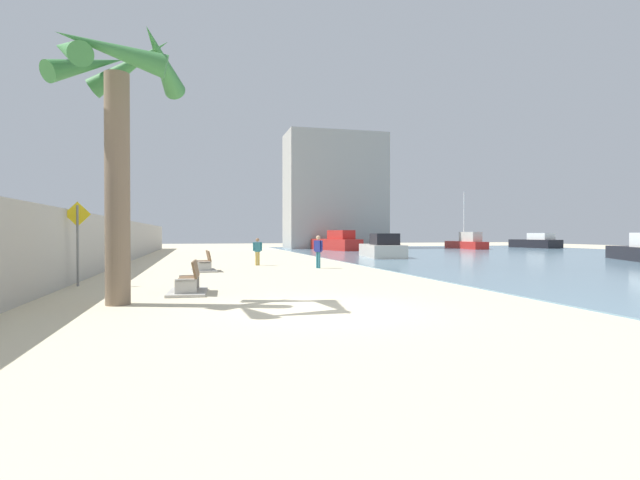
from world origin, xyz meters
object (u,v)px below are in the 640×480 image
Objects in this scene: bench_near at (189,286)px; person_walking at (257,250)px; palm_tree at (114,106)px; boat_outer at (382,248)px; boat_nearest at (536,242)px; pedestrian_sign at (78,234)px; boat_far_left at (467,242)px; boat_distant at (337,243)px; bench_far at (204,266)px; person_standing at (318,249)px.

bench_near is 1.39× the size of person_walking.
palm_tree reaches higher than boat_outer.
palm_tree is 1.05× the size of boat_nearest.
boat_outer reaches higher than person_walking.
person_walking is 0.54× the size of pedestrian_sign.
boat_outer is 24.25m from boat_far_left.
palm_tree is 15.77m from person_walking.
boat_far_left is at bearing 3.82° from boat_distant.
person_walking is 36.15m from boat_far_left.
boat_far_left is 2.77× the size of pedestrian_sign.
bench_far is 7.35m from pedestrian_sign.
person_standing is at bearing 54.52° from palm_tree.
boat_nearest is at bearing 37.11° from pedestrian_sign.
boat_far_left reaches higher than bench_near.
palm_tree is at bearing -110.13° from person_walking.
boat_nearest is at bearing 38.37° from person_standing.
person_walking is 0.19× the size of boat_distant.
pedestrian_sign reaches higher than boat_distant.
person_standing is 36.26m from boat_far_left.
boat_outer is 0.97× the size of boat_nearest.
boat_far_left is (16.26, 1.09, -0.08)m from boat_distant.
palm_tree reaches higher than boat_nearest.
boat_far_left is at bearing -174.80° from boat_nearest.
palm_tree is 5.44m from bench_near.
person_standing is at bearing 55.76° from bench_near.
boat_nearest is (42.82, 38.81, -4.25)m from palm_tree.
boat_outer is 32.81m from boat_nearest.
bench_near is at bearing 49.28° from palm_tree.
boat_distant is (11.13, 22.50, -0.05)m from person_walking.
boat_outer is 0.84× the size of boat_far_left.
bench_near is 0.32× the size of boat_outer.
person_standing reaches higher than bench_near.
boat_distant is 1.04× the size of boat_far_left.
boat_outer reaches higher than bench_near.
boat_distant is (14.09, 26.06, 0.60)m from bench_far.
pedestrian_sign is at bearing -147.62° from person_standing.
boat_outer is at bearing 37.88° from bench_far.
person_standing is 0.21× the size of boat_far_left.
person_walking is at bearing -146.89° from boat_nearest.
palm_tree is 4.25× the size of person_standing.
boat_distant reaches higher than boat_outer.
boat_distant reaches higher than person_walking.
boat_far_left is (32.64, 37.88, -4.21)m from palm_tree.
pedestrian_sign is (-3.69, 2.91, 1.55)m from bench_near.
bench_near is at bearing -105.94° from person_walking.
person_walking reaches higher than bench_far.
person_walking is at bearing 52.46° from pedestrian_sign.
person_walking is at bearing 74.06° from bench_near.
palm_tree is 14.39m from person_standing.
person_standing reaches higher than person_walking.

